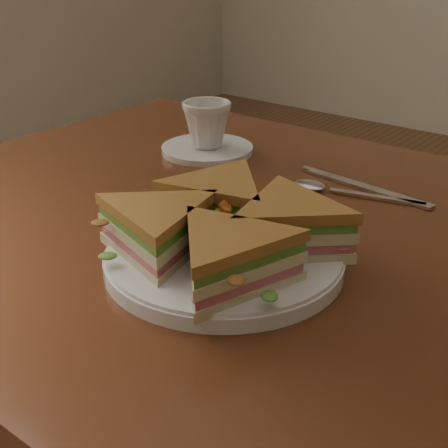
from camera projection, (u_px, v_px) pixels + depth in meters
name	position (u px, v px, depth m)	size (l,w,h in m)	color
table	(294.00, 308.00, 0.78)	(1.20, 0.80, 0.75)	#3B1A0D
plate	(224.00, 259.00, 0.68)	(0.26, 0.26, 0.02)	silver
sandwich_wedges	(224.00, 228.00, 0.66)	(0.32, 0.32, 0.06)	beige
crisps_mound	(224.00, 232.00, 0.66)	(0.09, 0.09, 0.05)	orange
spoon	(325.00, 188.00, 0.87)	(0.18, 0.06, 0.01)	silver
knife	(358.00, 186.00, 0.89)	(0.22, 0.04, 0.00)	silver
saucer	(207.00, 149.00, 1.03)	(0.15, 0.15, 0.01)	silver
coffee_cup	(207.00, 124.00, 1.01)	(0.08, 0.08, 0.07)	silver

